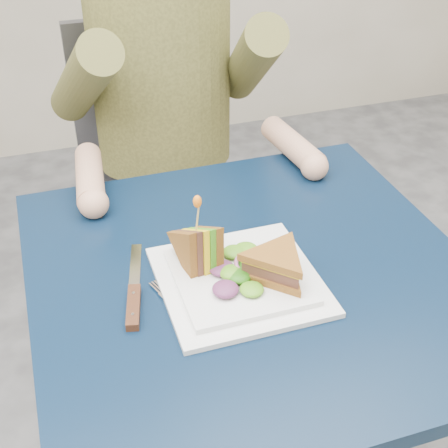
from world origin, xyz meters
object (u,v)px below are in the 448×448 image
object	(u,v)px
plate	(239,279)
knife	(134,299)
sandwich_flat	(277,265)
table	(252,305)
diner	(161,48)
fork	(185,312)
chair	(160,165)
sandwich_upright	(199,248)

from	to	relation	value
plate	knife	bearing A→B (deg)	176.98
sandwich_flat	table	bearing A→B (deg)	112.14
diner	knife	world-z (taller)	diner
plate	sandwich_flat	xyz separation A→B (m)	(0.06, -0.03, 0.04)
diner	plate	world-z (taller)	diner
diner	fork	bearing A→B (deg)	-101.22
chair	knife	bearing A→B (deg)	-105.45
sandwich_flat	sandwich_upright	distance (m)	0.13
sandwich_flat	fork	xyz separation A→B (m)	(-0.16, -0.02, -0.04)
knife	sandwich_upright	bearing A→B (deg)	16.62
table	knife	xyz separation A→B (m)	(-0.21, -0.02, 0.09)
table	sandwich_flat	world-z (taller)	sandwich_flat
diner	plate	size ratio (longest dim) A/B	2.87
chair	knife	world-z (taller)	chair
diner	sandwich_upright	distance (m)	0.63
table	sandwich_flat	xyz separation A→B (m)	(0.02, -0.05, 0.12)
chair	diner	size ratio (longest dim) A/B	1.25
fork	chair	bearing A→B (deg)	80.30
plate	table	bearing A→B (deg)	36.43
sandwich_upright	diner	bearing A→B (deg)	81.61
plate	diner	bearing A→B (deg)	86.99
plate	fork	xyz separation A→B (m)	(-0.10, -0.04, -0.01)
knife	sandwich_flat	bearing A→B (deg)	-8.46
table	knife	size ratio (longest dim) A/B	3.41
knife	fork	bearing A→B (deg)	-36.33
chair	knife	distance (m)	0.81
sandwich_upright	knife	size ratio (longest dim) A/B	0.58
sandwich_flat	fork	size ratio (longest dim) A/B	1.06
sandwich_flat	sandwich_upright	bearing A→B (deg)	147.70
sandwich_flat	plate	bearing A→B (deg)	155.56
sandwich_upright	sandwich_flat	bearing A→B (deg)	-32.30
sandwich_upright	knife	bearing A→B (deg)	-163.38
sandwich_flat	fork	world-z (taller)	sandwich_flat
chair	fork	xyz separation A→B (m)	(-0.14, -0.81, 0.19)
diner	knife	xyz separation A→B (m)	(-0.21, -0.65, -0.18)
diner	knife	distance (m)	0.70
sandwich_flat	fork	distance (m)	0.17
chair	fork	bearing A→B (deg)	-99.70
table	sandwich_upright	distance (m)	0.16
plate	fork	world-z (taller)	plate
table	fork	xyz separation A→B (m)	(-0.14, -0.07, 0.08)
table	diner	size ratio (longest dim) A/B	1.01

